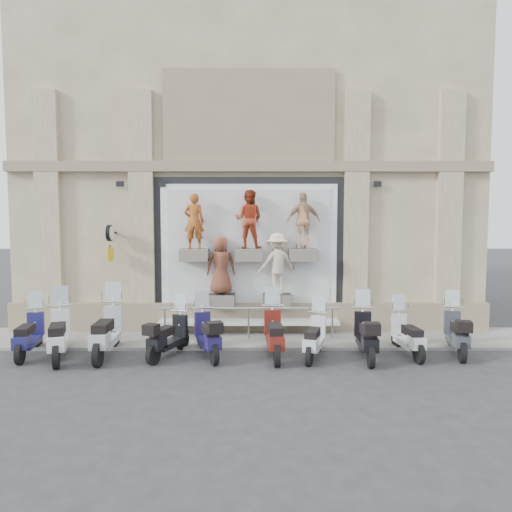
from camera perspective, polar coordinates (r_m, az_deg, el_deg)
The scene contains 16 objects.
ground at distance 10.84m, azimuth -1.06°, elevation -13.23°, with size 90.00×90.00×0.00m, color #2D2D30.
sidewalk at distance 12.85m, azimuth -0.91°, elevation -10.24°, with size 16.00×2.20×0.08m, color gray.
building at distance 17.55m, azimuth -0.72°, elevation 13.27°, with size 14.00×8.60×12.00m, color beige, non-canonical shape.
shop_vitrine at distance 13.11m, azimuth -0.49°, elevation 0.40°, with size 5.60×0.94×4.30m.
guard_rail at distance 12.65m, azimuth -0.92°, elevation -8.49°, with size 5.06×0.10×0.93m, color #9EA0A5, non-canonical shape.
clock_sign_bracket at distance 13.44m, azimuth -17.79°, elevation 2.12°, with size 0.10×0.80×1.02m.
scooter_a at distance 12.48m, azimuth -26.55°, elevation -7.79°, with size 0.54×1.85×1.50m, color #191752, non-canonical shape.
scooter_b at distance 11.88m, azimuth -23.48°, elevation -7.86°, with size 0.60×2.06×1.67m, color silver, non-canonical shape.
scooter_c at distance 11.66m, azimuth -18.20°, elevation -7.78°, with size 0.62×2.14×1.74m, color #A0A7AE, non-canonical shape.
scooter_d at distance 11.31m, azimuth -10.88°, elevation -8.77°, with size 0.52×1.78×1.45m, color black, non-canonical shape.
scooter_e at distance 11.19m, azimuth -6.09°, elevation -8.63°, with size 0.55×1.89×1.53m, color #1B154C, non-canonical shape.
scooter_f at distance 11.07m, azimuth 2.31°, elevation -8.52°, with size 0.58×1.99×1.62m, color #5B150F, non-canonical shape.
scooter_g at distance 11.12m, azimuth 7.33°, elevation -9.04°, with size 0.51×1.74×1.42m, color silver, non-canonical shape.
scooter_h at distance 11.29m, azimuth 13.62°, elevation -8.49°, with size 0.57×1.94×1.58m, color black, non-canonical shape.
scooter_i at distance 11.81m, azimuth 18.43°, elevation -8.41°, with size 0.51×1.76×1.43m, color silver, non-canonical shape.
scooter_j at distance 12.34m, azimuth 23.81°, elevation -7.80°, with size 0.54×1.87×1.52m, color #2F3239, non-canonical shape.
Camera 1 is at (0.17, -10.33, 3.27)m, focal length 32.00 mm.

